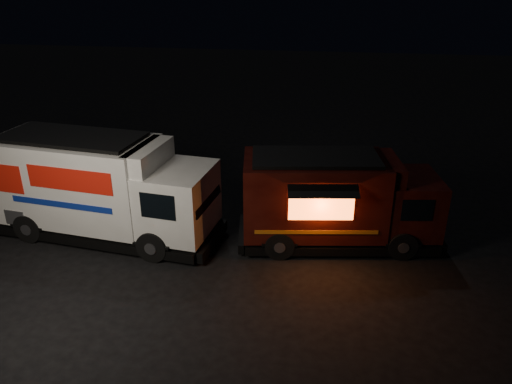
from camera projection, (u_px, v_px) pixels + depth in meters
The scene contains 3 objects.
ground at pixel (196, 265), 14.26m from camera, with size 80.00×80.00×0.00m, color black.
white_truck at pixel (105, 188), 15.25m from camera, with size 7.08×2.41×3.21m, color white, non-canonical shape.
red_truck at pixel (340, 200), 14.90m from camera, with size 6.07×2.23×2.83m, color #3E100B, non-canonical shape.
Camera 1 is at (3.50, -11.73, 7.78)m, focal length 35.00 mm.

